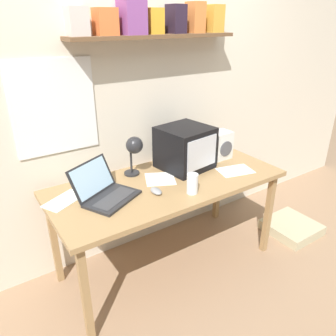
{
  "coord_description": "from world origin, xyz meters",
  "views": [
    {
      "loc": [
        -1.15,
        -1.72,
        1.79
      ],
      "look_at": [
        0.0,
        0.0,
        0.84
      ],
      "focal_mm": 35.0,
      "sensor_mm": 36.0,
      "label": 1
    }
  ],
  "objects": [
    {
      "name": "ground_plane",
      "position": [
        0.0,
        0.0,
        0.0
      ],
      "size": [
        12.0,
        12.0,
        0.0
      ],
      "primitive_type": "plane",
      "color": "#9C7A5B"
    },
    {
      "name": "back_wall",
      "position": [
        0.0,
        0.45,
        1.31
      ],
      "size": [
        5.6,
        0.24,
        2.6
      ],
      "color": "beige",
      "rests_on": "ground_plane"
    },
    {
      "name": "corner_desk",
      "position": [
        0.0,
        0.0,
        0.68
      ],
      "size": [
        1.66,
        0.73,
        0.74
      ],
      "color": "#A07B4D",
      "rests_on": "ground_plane"
    },
    {
      "name": "crt_monitor",
      "position": [
        0.24,
        0.13,
        0.9
      ],
      "size": [
        0.4,
        0.39,
        0.32
      ],
      "rotation": [
        0.0,
        0.0,
        0.14
      ],
      "color": "black",
      "rests_on": "corner_desk"
    },
    {
      "name": "laptop",
      "position": [
        -0.47,
        0.03,
        0.8
      ],
      "size": [
        0.45,
        0.44,
        0.22
      ],
      "rotation": [
        0.0,
        0.0,
        0.47
      ],
      "color": "#232326",
      "rests_on": "corner_desk"
    },
    {
      "name": "desk_lamp",
      "position": [
        -0.16,
        0.18,
        0.97
      ],
      "size": [
        0.12,
        0.19,
        0.31
      ],
      "rotation": [
        0.0,
        0.0,
        -0.06
      ],
      "color": "#232326",
      "rests_on": "corner_desk"
    },
    {
      "name": "juice_glass",
      "position": [
        0.03,
        -0.23,
        0.8
      ],
      "size": [
        0.07,
        0.07,
        0.14
      ],
      "color": "white",
      "rests_on": "corner_desk"
    },
    {
      "name": "space_heater",
      "position": [
        0.59,
        0.12,
        0.85
      ],
      "size": [
        0.17,
        0.15,
        0.22
      ],
      "rotation": [
        0.0,
        0.0,
        0.01
      ],
      "color": "silver",
      "rests_on": "corner_desk"
    },
    {
      "name": "computer_mouse",
      "position": [
        -0.16,
        -0.11,
        0.76
      ],
      "size": [
        0.06,
        0.11,
        0.03
      ],
      "rotation": [
        0.0,
        0.0,
        -0.02
      ],
      "color": "gray",
      "rests_on": "corner_desk"
    },
    {
      "name": "open_notebook",
      "position": [
        -0.03,
        0.05,
        0.74
      ],
      "size": [
        0.27,
        0.28,
        0.0
      ],
      "rotation": [
        0.0,
        0.0,
        -0.45
      ],
      "color": "white",
      "rests_on": "corner_desk"
    },
    {
      "name": "loose_paper_near_monitor",
      "position": [
        0.52,
        -0.14,
        0.74
      ],
      "size": [
        0.29,
        0.23,
        0.0
      ],
      "rotation": [
        0.0,
        0.0,
        -0.24
      ],
      "color": "white",
      "rests_on": "corner_desk"
    },
    {
      "name": "printed_handout",
      "position": [
        -0.7,
        0.14,
        0.74
      ],
      "size": [
        0.3,
        0.25,
        0.0
      ],
      "rotation": [
        0.0,
        0.0,
        0.48
      ],
      "color": "silver",
      "rests_on": "corner_desk"
    },
    {
      "name": "floor_cushion",
      "position": [
        1.18,
        -0.27,
        0.04
      ],
      "size": [
        0.42,
        0.42,
        0.09
      ],
      "color": "#BDB28D",
      "rests_on": "ground_plane"
    }
  ]
}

